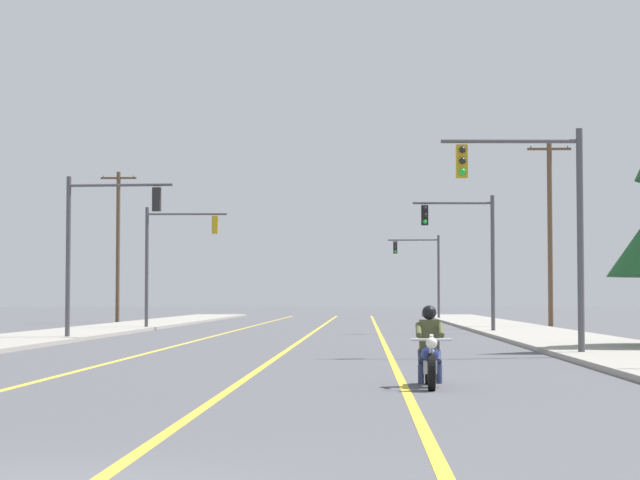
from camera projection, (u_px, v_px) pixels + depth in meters
name	position (u px, v px, depth m)	size (l,w,h in m)	color
lane_stripe_center	(313.00, 333.00, 54.09)	(0.16, 100.00, 0.01)	yellow
lane_stripe_left	(228.00, 332.00, 54.23)	(0.16, 100.00, 0.01)	yellow
lane_stripe_right	(379.00, 333.00, 53.98)	(0.16, 100.00, 0.01)	yellow
sidewalk_kerb_right	(541.00, 335.00, 48.75)	(4.40, 110.00, 0.14)	#9E998E
sidewalk_kerb_left	(65.00, 334.00, 49.48)	(4.40, 110.00, 0.14)	#9E998E
motorcycle_with_rider	(430.00, 354.00, 21.06)	(0.70, 2.19, 1.46)	black
traffic_signal_near_right	(541.00, 208.00, 31.93)	(3.86, 0.47, 6.20)	#47474C
traffic_signal_near_left	(98.00, 233.00, 44.52)	(4.09, 0.46, 6.20)	#47474C
traffic_signal_mid_right	(470.00, 244.00, 52.82)	(3.68, 0.48, 6.20)	#47474C
traffic_signal_mid_left	(170.00, 249.00, 59.78)	(4.15, 0.42, 6.20)	#47474C
traffic_signal_far_right	(424.00, 265.00, 86.50)	(3.82, 0.37, 6.20)	#47474C
utility_pole_right_far	(550.00, 230.00, 61.46)	(2.28, 0.26, 9.78)	brown
utility_pole_left_far	(118.00, 244.00, 76.25)	(2.32, 0.26, 9.77)	brown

